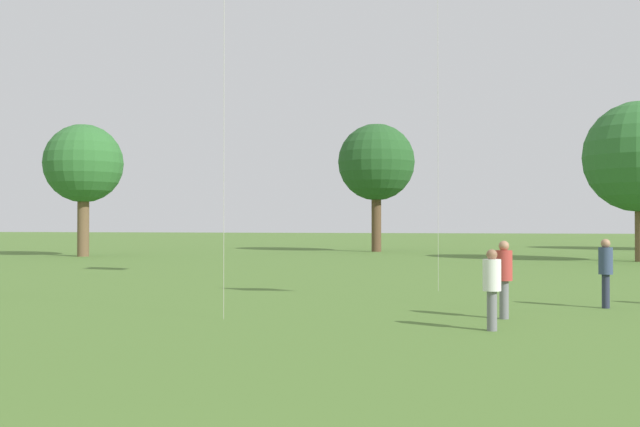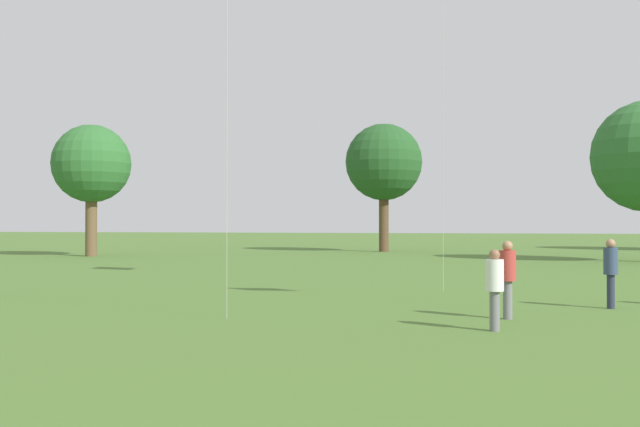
{
  "view_description": "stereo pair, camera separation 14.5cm",
  "coord_description": "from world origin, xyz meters",
  "px_view_note": "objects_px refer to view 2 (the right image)",
  "views": [
    {
      "loc": [
        2.42,
        -3.25,
        2.2
      ],
      "look_at": [
        0.09,
        8.14,
        2.34
      ],
      "focal_mm": 42.0,
      "sensor_mm": 36.0,
      "label": 1
    },
    {
      "loc": [
        2.56,
        -3.22,
        2.2
      ],
      "look_at": [
        0.09,
        8.14,
        2.34
      ],
      "focal_mm": 42.0,
      "sensor_mm": 36.0,
      "label": 2
    }
  ],
  "objects_px": {
    "person_standing_1": "(611,267)",
    "person_standing_3": "(508,273)",
    "person_standing_0": "(495,283)",
    "distant_tree_2": "(384,163)",
    "distant_tree_1": "(91,165)"
  },
  "relations": [
    {
      "from": "person_standing_0",
      "to": "person_standing_3",
      "type": "bearing_deg",
      "value": -15.05
    },
    {
      "from": "person_standing_3",
      "to": "distant_tree_1",
      "type": "distance_m",
      "value": 37.18
    },
    {
      "from": "person_standing_0",
      "to": "distant_tree_2",
      "type": "xyz_separation_m",
      "value": [
        -7.47,
        40.3,
        5.7
      ]
    },
    {
      "from": "person_standing_1",
      "to": "distant_tree_2",
      "type": "xyz_separation_m",
      "value": [
        -10.43,
        35.63,
        5.61
      ]
    },
    {
      "from": "person_standing_1",
      "to": "distant_tree_1",
      "type": "distance_m",
      "value": 37.23
    },
    {
      "from": "person_standing_0",
      "to": "distant_tree_1",
      "type": "height_order",
      "value": "distant_tree_1"
    },
    {
      "from": "person_standing_1",
      "to": "distant_tree_2",
      "type": "height_order",
      "value": "distant_tree_2"
    },
    {
      "from": "person_standing_0",
      "to": "distant_tree_2",
      "type": "relative_size",
      "value": 0.17
    },
    {
      "from": "person_standing_1",
      "to": "person_standing_3",
      "type": "relative_size",
      "value": 1.0
    },
    {
      "from": "person_standing_0",
      "to": "person_standing_1",
      "type": "relative_size",
      "value": 0.93
    },
    {
      "from": "person_standing_0",
      "to": "distant_tree_1",
      "type": "distance_m",
      "value": 38.43
    },
    {
      "from": "person_standing_0",
      "to": "person_standing_3",
      "type": "xyz_separation_m",
      "value": [
        0.32,
        1.97,
        0.08
      ]
    },
    {
      "from": "distant_tree_1",
      "to": "person_standing_3",
      "type": "bearing_deg",
      "value": -46.48
    },
    {
      "from": "distant_tree_1",
      "to": "distant_tree_2",
      "type": "distance_m",
      "value": 21.08
    },
    {
      "from": "person_standing_3",
      "to": "distant_tree_2",
      "type": "relative_size",
      "value": 0.19
    }
  ]
}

